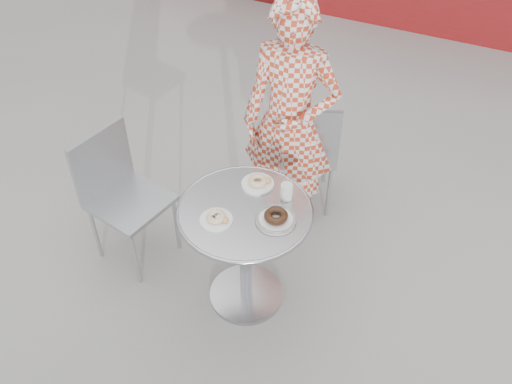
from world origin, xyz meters
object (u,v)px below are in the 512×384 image
at_px(chair_left, 133,222).
at_px(seated_person, 290,123).
at_px(chair_far, 302,169).
at_px(plate_checker, 276,218).
at_px(bistro_table, 245,233).
at_px(plate_near, 217,218).
at_px(plate_far, 258,182).
at_px(milk_cup, 287,191).

bearing_deg(chair_left, seated_person, -36.04).
distance_m(chair_far, plate_checker, 1.02).
distance_m(bistro_table, chair_left, 0.80).
bearing_deg(plate_near, plate_far, 77.09).
height_order(bistro_table, seated_person, seated_person).
distance_m(bistro_table, plate_checker, 0.25).
xyz_separation_m(bistro_table, milk_cup, (0.15, 0.17, 0.22)).
relative_size(plate_far, plate_checker, 0.83).
bearing_deg(bistro_table, milk_cup, 46.96).
bearing_deg(milk_cup, plate_checker, -84.95).
bearing_deg(chair_far, plate_far, 67.62).
xyz_separation_m(chair_far, seated_person, (-0.02, -0.21, 0.51)).
distance_m(plate_far, milk_cup, 0.18).
bearing_deg(seated_person, bistro_table, -90.97).
height_order(chair_far, seated_person, seated_person).
bearing_deg(chair_far, bistro_table, 68.61).
bearing_deg(bistro_table, plate_near, -126.23).
relative_size(chair_far, chair_left, 1.01).
bearing_deg(chair_left, milk_cup, -69.69).
xyz_separation_m(plate_far, plate_near, (-0.07, -0.32, 0.00)).
height_order(bistro_table, plate_far, plate_far).
distance_m(bistro_table, plate_far, 0.27).
bearing_deg(seated_person, milk_cup, -73.59).
relative_size(seated_person, plate_far, 9.08).
height_order(plate_checker, milk_cup, milk_cup).
relative_size(bistro_table, chair_left, 0.84).
relative_size(chair_left, milk_cup, 7.79).
height_order(chair_far, chair_left, chair_far).
distance_m(chair_far, seated_person, 0.55).
height_order(plate_far, milk_cup, milk_cup).
xyz_separation_m(plate_checker, milk_cup, (-0.01, 0.17, 0.03)).
bearing_deg(plate_checker, chair_far, 102.12).
bearing_deg(milk_cup, bistro_table, -133.04).
bearing_deg(plate_near, bistro_table, 53.77).
xyz_separation_m(bistro_table, seated_person, (-0.04, 0.68, 0.24)).
bearing_deg(chair_left, bistro_table, -80.45).
distance_m(chair_far, milk_cup, 0.89).
distance_m(plate_checker, milk_cup, 0.17).
bearing_deg(chair_left, plate_near, -91.25).
distance_m(bistro_table, milk_cup, 0.32).
bearing_deg(seated_person, chair_left, -142.15).
relative_size(chair_far, milk_cup, 7.86).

